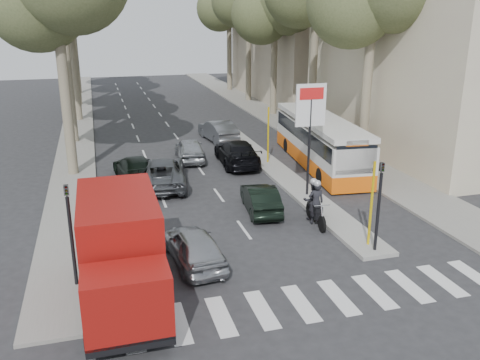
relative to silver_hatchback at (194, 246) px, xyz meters
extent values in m
plane|color=#28282B|center=(3.50, 0.39, -0.67)|extent=(120.00, 120.00, 0.00)
cube|color=gray|center=(12.10, 25.39, -0.61)|extent=(3.20, 70.00, 0.12)
cube|color=gray|center=(-4.50, 28.39, -0.61)|extent=(2.40, 64.00, 0.12)
cube|color=gray|center=(6.75, 11.39, -0.59)|extent=(1.50, 26.00, 0.16)
cube|color=beige|center=(19.00, 12.39, 8.33)|extent=(11.00, 18.00, 18.00)
cube|color=#B7A88E|center=(19.00, 34.39, 7.33)|extent=(11.00, 20.00, 16.00)
cylinder|color=yellow|center=(6.75, -0.61, 1.08)|extent=(0.10, 0.10, 3.50)
cylinder|color=yellow|center=(6.75, 5.39, 1.08)|extent=(0.10, 0.10, 3.50)
cylinder|color=yellow|center=(6.75, 11.39, 1.08)|extent=(0.10, 0.10, 3.50)
cylinder|color=black|center=(6.75, 5.39, 1.93)|extent=(0.12, 0.12, 5.20)
cube|color=white|center=(6.75, 5.39, 3.93)|extent=(1.50, 0.10, 2.00)
cube|color=red|center=(6.75, 5.33, 4.48)|extent=(1.20, 0.02, 0.55)
cylinder|color=black|center=(6.75, -1.11, 0.93)|extent=(0.12, 0.12, 3.20)
imported|color=black|center=(6.75, -1.11, 2.43)|extent=(0.16, 0.41, 1.00)
cylinder|color=black|center=(-4.10, -0.61, 0.93)|extent=(0.12, 0.12, 3.20)
imported|color=black|center=(-4.10, -0.61, 2.43)|extent=(0.16, 0.41, 1.00)
cylinder|color=#6B604C|center=(-4.50, 12.39, 3.53)|extent=(0.56, 0.56, 8.40)
sphere|color=#45502D|center=(-5.50, 12.99, 8.63)|extent=(5.20, 5.20, 5.20)
cylinder|color=#6B604C|center=(-4.60, 20.39, 3.81)|extent=(0.56, 0.56, 8.96)
cylinder|color=#6B604C|center=(-4.40, 28.39, 3.39)|extent=(0.56, 0.56, 8.12)
sphere|color=#45502D|center=(-5.40, 28.99, 8.32)|extent=(5.20, 5.20, 5.20)
cylinder|color=#6B604C|center=(-4.50, 36.39, 4.09)|extent=(0.56, 0.56, 9.52)
cylinder|color=#6B604C|center=(-4.60, 44.39, 3.67)|extent=(0.56, 0.56, 8.68)
sphere|color=#45502D|center=(-5.60, 44.99, 8.94)|extent=(5.20, 5.20, 5.20)
cylinder|color=#6B604C|center=(12.50, 10.39, 3.53)|extent=(0.56, 0.56, 8.40)
sphere|color=#45502D|center=(11.50, 10.99, 8.63)|extent=(5.20, 5.20, 5.20)
cylinder|color=#6B604C|center=(12.60, 18.39, 3.95)|extent=(0.56, 0.56, 9.24)
cylinder|color=#6B604C|center=(12.40, 26.39, 3.25)|extent=(0.56, 0.56, 7.84)
sphere|color=#45502D|center=(11.40, 26.99, 8.01)|extent=(5.20, 5.20, 5.20)
sphere|color=#45502D|center=(13.30, 25.59, 9.13)|extent=(5.80, 5.80, 5.80)
cylinder|color=#6B604C|center=(12.50, 34.39, 3.81)|extent=(0.56, 0.56, 8.96)
sphere|color=#45502D|center=(11.50, 34.99, 9.25)|extent=(5.20, 5.20, 5.20)
cylinder|color=#6B604C|center=(12.60, 42.39, 3.53)|extent=(0.56, 0.56, 8.40)
sphere|color=#45502D|center=(11.60, 42.99, 8.63)|extent=(5.20, 5.20, 5.20)
imported|color=#A5A8AD|center=(0.00, 0.00, 0.00)|extent=(1.97, 4.09, 1.35)
imported|color=black|center=(3.93, 4.21, -0.05)|extent=(1.77, 3.93, 1.25)
imported|color=#4E5156|center=(0.06, 9.14, 0.07)|extent=(3.08, 5.61, 1.49)
imported|color=black|center=(4.96, 11.91, 0.07)|extent=(2.38, 5.25, 1.49)
imported|color=#A2A6AA|center=(2.40, 13.62, 0.03)|extent=(1.96, 4.22, 1.40)
imported|color=#55585D|center=(5.30, 18.12, 0.07)|extent=(2.16, 4.68, 1.48)
imported|color=black|center=(-1.21, 10.50, 0.00)|extent=(2.35, 4.81, 1.35)
cube|color=black|center=(-2.62, -2.11, -0.10)|extent=(2.30, 6.22, 0.26)
cylinder|color=black|center=(-3.67, -4.18, -0.21)|extent=(0.31, 0.93, 0.93)
cylinder|color=black|center=(-1.59, -4.18, -0.21)|extent=(0.31, 0.93, 0.93)
cylinder|color=black|center=(-3.65, -0.24, -0.21)|extent=(0.31, 0.93, 0.93)
cylinder|color=black|center=(-1.58, -0.25, -0.21)|extent=(0.31, 0.93, 0.93)
cube|color=maroon|center=(-2.63, -4.49, 0.83)|extent=(2.28, 1.46, 1.76)
cube|color=black|center=(-2.63, -5.16, 1.04)|extent=(2.07, 0.09, 0.93)
cube|color=maroon|center=(-2.62, -1.28, 1.35)|extent=(2.39, 4.36, 2.59)
cube|color=orange|center=(9.70, 10.49, -0.15)|extent=(3.50, 11.22, 0.86)
cube|color=silver|center=(9.70, 10.49, 1.00)|extent=(3.50, 11.22, 1.44)
cube|color=black|center=(9.70, 10.49, 1.29)|extent=(3.47, 10.78, 0.82)
cube|color=silver|center=(9.70, 10.49, 2.06)|extent=(3.50, 11.22, 0.29)
cube|color=black|center=(9.15, 5.03, 1.15)|extent=(2.11, 0.27, 1.44)
cube|color=orange|center=(9.15, 5.03, 1.99)|extent=(1.15, 0.18, 0.31)
cylinder|color=black|center=(8.27, 7.09, -0.24)|extent=(0.36, 0.94, 0.92)
cylinder|color=black|center=(10.42, 6.87, -0.24)|extent=(0.36, 0.94, 0.92)
cylinder|color=black|center=(8.96, 13.89, -0.24)|extent=(0.36, 0.94, 0.92)
cylinder|color=black|center=(11.11, 13.67, -0.24)|extent=(0.36, 0.94, 0.92)
cylinder|color=black|center=(5.66, 1.26, -0.32)|extent=(0.18, 0.72, 0.71)
cylinder|color=black|center=(5.82, 2.92, -0.32)|extent=(0.18, 0.72, 0.71)
cylinder|color=silver|center=(5.67, 1.34, 0.10)|extent=(0.11, 0.45, 0.89)
cube|color=black|center=(5.74, 2.15, -0.17)|extent=(0.32, 0.85, 0.33)
cube|color=black|center=(5.72, 1.93, 0.13)|extent=(0.38, 0.53, 0.24)
cube|color=black|center=(5.78, 2.48, 0.06)|extent=(0.38, 0.75, 0.13)
cylinder|color=silver|center=(5.67, 1.41, 0.46)|extent=(0.69, 0.11, 0.04)
imported|color=black|center=(5.74, 2.15, 0.31)|extent=(0.72, 0.51, 1.86)
imported|color=black|center=(5.79, 2.59, 0.26)|extent=(0.89, 0.55, 1.75)
sphere|color=#B2B2B7|center=(5.74, 2.09, 1.19)|extent=(0.31, 0.31, 0.31)
sphere|color=#B2B2B7|center=(5.78, 2.56, 1.12)|extent=(0.31, 0.31, 0.31)
imported|color=#40344F|center=(10.80, 6.97, 0.32)|extent=(1.08, 1.08, 1.75)
imported|color=brown|center=(13.44, 11.82, 0.25)|extent=(1.09, 0.57, 1.61)
camera|label=1|loc=(-3.00, -16.52, 8.00)|focal=38.00mm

